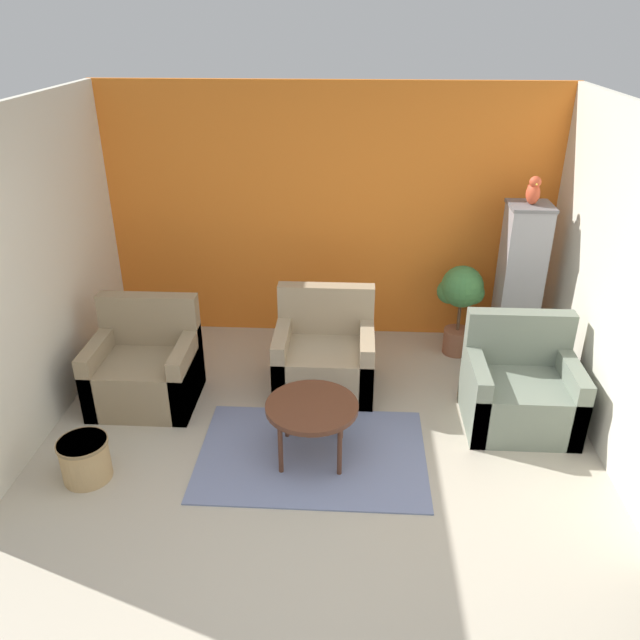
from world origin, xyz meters
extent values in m
plane|color=#B2A893|center=(0.00, 0.00, 0.00)|extent=(20.00, 20.00, 0.00)
cube|color=orange|center=(0.00, 3.07, 1.25)|extent=(4.44, 0.06, 2.50)
cube|color=beige|center=(-2.19, 1.52, 1.25)|extent=(0.06, 3.04, 2.50)
cube|color=beige|center=(2.19, 1.52, 1.25)|extent=(0.06, 3.04, 2.50)
cube|color=slate|center=(-0.03, 0.95, 0.01)|extent=(1.73, 1.18, 0.01)
cylinder|color=#512D1E|center=(-0.03, 0.95, 0.44)|extent=(0.69, 0.69, 0.04)
cylinder|color=#512D1E|center=(-0.24, 0.74, 0.21)|extent=(0.04, 0.04, 0.42)
cylinder|color=#512D1E|center=(0.19, 0.74, 0.21)|extent=(0.04, 0.04, 0.42)
cylinder|color=#512D1E|center=(-0.24, 1.17, 0.21)|extent=(0.04, 0.04, 0.42)
cylinder|color=#512D1E|center=(0.19, 1.17, 0.21)|extent=(0.04, 0.04, 0.42)
cube|color=#8E7A5B|center=(-1.50, 1.60, 0.22)|extent=(0.86, 0.72, 0.43)
cube|color=#8E7A5B|center=(-1.50, 1.89, 0.66)|extent=(0.86, 0.14, 0.46)
cube|color=#8E7A5B|center=(-1.87, 1.60, 0.30)|extent=(0.12, 0.72, 0.59)
cube|color=#8E7A5B|center=(-1.13, 1.60, 0.30)|extent=(0.12, 0.72, 0.59)
cube|color=slate|center=(1.62, 1.45, 0.22)|extent=(0.86, 0.72, 0.43)
cube|color=slate|center=(1.62, 1.74, 0.66)|extent=(0.86, 0.14, 0.46)
cube|color=slate|center=(1.25, 1.45, 0.30)|extent=(0.12, 0.72, 0.59)
cube|color=slate|center=(1.99, 1.45, 0.30)|extent=(0.12, 0.72, 0.59)
cube|color=#9E896B|center=(0.02, 1.89, 0.22)|extent=(0.86, 0.72, 0.43)
cube|color=#9E896B|center=(0.02, 2.18, 0.66)|extent=(0.86, 0.14, 0.46)
cube|color=#9E896B|center=(-0.35, 1.89, 0.30)|extent=(0.12, 0.72, 0.59)
cube|color=#9E896B|center=(0.38, 1.89, 0.30)|extent=(0.12, 0.72, 0.59)
cube|color=slate|center=(1.79, 2.56, 0.06)|extent=(0.48, 0.48, 0.11)
cube|color=#939399|center=(1.79, 2.56, 0.81)|extent=(0.36, 0.36, 1.39)
cube|color=slate|center=(1.79, 2.56, 1.52)|extent=(0.38, 0.38, 0.03)
ellipsoid|color=#D14C2D|center=(1.79, 2.56, 1.63)|extent=(0.12, 0.15, 0.19)
sphere|color=#D14C2D|center=(1.79, 2.54, 1.74)|extent=(0.10, 0.10, 0.10)
cone|color=gold|center=(1.79, 2.50, 1.73)|extent=(0.05, 0.05, 0.05)
cone|color=#D14C2D|center=(1.79, 2.63, 1.61)|extent=(0.06, 0.12, 0.16)
cylinder|color=brown|center=(1.29, 2.63, 0.13)|extent=(0.26, 0.26, 0.25)
cylinder|color=brown|center=(1.29, 2.63, 0.41)|extent=(0.03, 0.03, 0.32)
sphere|color=#427F42|center=(1.29, 2.63, 0.71)|extent=(0.40, 0.40, 0.40)
sphere|color=#427F42|center=(1.18, 2.67, 0.64)|extent=(0.24, 0.24, 0.24)
sphere|color=#427F42|center=(1.38, 2.60, 0.66)|extent=(0.22, 0.22, 0.22)
cylinder|color=tan|center=(-1.64, 0.61, 0.16)|extent=(0.34, 0.34, 0.32)
cylinder|color=olive|center=(-1.64, 0.61, 0.31)|extent=(0.36, 0.36, 0.02)
camera|label=1|loc=(0.25, -2.85, 3.06)|focal=35.00mm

